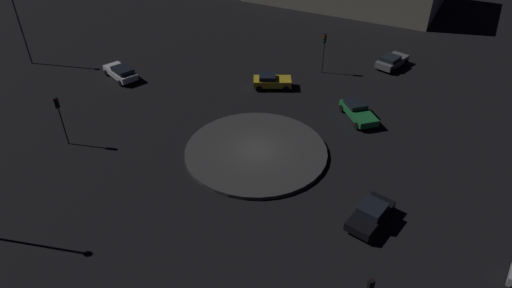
{
  "coord_description": "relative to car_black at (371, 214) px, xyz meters",
  "views": [
    {
      "loc": [
        19.86,
        -21.68,
        21.64
      ],
      "look_at": [
        0.0,
        0.0,
        0.88
      ],
      "focal_mm": 31.03,
      "sensor_mm": 36.0,
      "label": 1
    }
  ],
  "objects": [
    {
      "name": "car_green",
      "position": [
        -7.83,
        11.01,
        -0.01
      ],
      "size": [
        4.72,
        3.89,
        1.36
      ],
      "rotation": [
        0.0,
        0.0,
        -0.56
      ],
      "color": "#1E7238",
      "rests_on": "ground_plane"
    },
    {
      "name": "car_black",
      "position": [
        0.0,
        0.0,
        0.0
      ],
      "size": [
        2.22,
        4.13,
        1.42
      ],
      "rotation": [
        0.0,
        0.0,
        4.77
      ],
      "color": "black",
      "rests_on": "ground_plane"
    },
    {
      "name": "streetlamp_west",
      "position": [
        -41.69,
        -3.93,
        4.7
      ],
      "size": [
        0.5,
        0.5,
        8.49
      ],
      "color": "#4C4C51",
      "rests_on": "ground_plane"
    },
    {
      "name": "ground_plane",
      "position": [
        -11.04,
        0.66,
        -0.73
      ],
      "size": [
        118.06,
        118.06,
        0.0
      ],
      "primitive_type": "plane",
      "color": "black"
    },
    {
      "name": "roundabout_island",
      "position": [
        -11.04,
        0.66,
        -0.57
      ],
      "size": [
        11.71,
        11.71,
        0.32
      ],
      "primitive_type": "cylinder",
      "color": "#383838",
      "rests_on": "ground_plane"
    },
    {
      "name": "car_grey",
      "position": [
        -10.85,
        22.95,
        0.0
      ],
      "size": [
        2.18,
        4.3,
        1.39
      ],
      "rotation": [
        0.0,
        0.0,
        1.55
      ],
      "color": "slate",
      "rests_on": "ground_plane"
    },
    {
      "name": "car_yellow",
      "position": [
        -17.56,
        10.11,
        0.03
      ],
      "size": [
        4.05,
        3.9,
        1.47
      ],
      "rotation": [
        0.0,
        0.0,
        0.73
      ],
      "color": "gold",
      "rests_on": "ground_plane"
    },
    {
      "name": "traffic_light_north",
      "position": [
        -15.78,
        16.52,
        2.41
      ],
      "size": [
        0.35,
        0.39,
        4.43
      ],
      "rotation": [
        0.0,
        0.0,
        -1.28
      ],
      "color": "#2D2D2D",
      "rests_on": "ground_plane"
    },
    {
      "name": "car_white",
      "position": [
        -30.78,
        0.86,
        0.01
      ],
      "size": [
        4.66,
        2.44,
        1.4
      ],
      "rotation": [
        0.0,
        0.0,
        3.03
      ],
      "color": "white",
      "rests_on": "ground_plane"
    },
    {
      "name": "traffic_light_southwest",
      "position": [
        -23.65,
        -9.14,
        2.41
      ],
      "size": [
        0.39,
        0.37,
        4.43
      ],
      "rotation": [
        0.0,
        0.0,
        0.66
      ],
      "color": "#2D2D2D",
      "rests_on": "ground_plane"
    }
  ]
}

